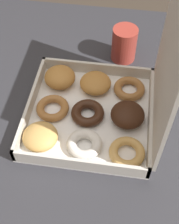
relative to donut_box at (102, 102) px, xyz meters
The scene contains 3 objects.
dining_table 0.20m from the donut_box, 61.53° to the right, with size 1.09×0.92×0.75m.
donut_box is the anchor object (origin of this frame).
coffee_mug 0.24m from the donut_box, behind, with size 0.07×0.07×0.10m.
Camera 1 is at (0.43, 0.14, 1.40)m, focal length 50.00 mm.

